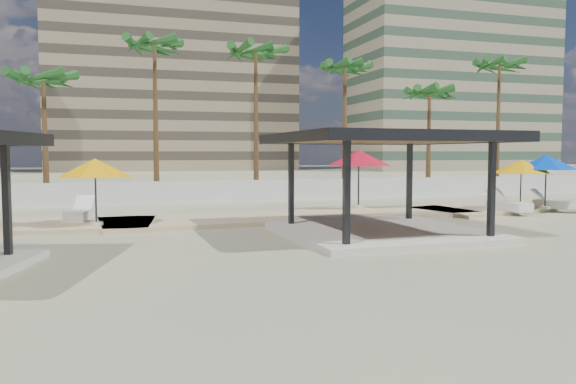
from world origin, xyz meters
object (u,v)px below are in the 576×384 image
at_px(lounger_a, 80,214).
at_px(lounger_b, 508,205).
at_px(lounger_c, 558,204).
at_px(umbrella_c, 359,158).
at_px(pavilion_central, 383,175).

relative_size(lounger_a, lounger_b, 0.97).
bearing_deg(lounger_c, umbrella_c, 37.50).
relative_size(umbrella_c, lounger_b, 1.37).
relative_size(lounger_a, lounger_c, 1.01).
height_order(umbrella_c, lounger_b, umbrella_c).
relative_size(pavilion_central, lounger_b, 2.83).
bearing_deg(lounger_b, pavilion_central, 117.00).
relative_size(pavilion_central, umbrella_c, 2.07).
bearing_deg(pavilion_central, lounger_c, 19.54).
bearing_deg(lounger_c, lounger_a, 51.03).
distance_m(lounger_a, lounger_b, 18.48).
xyz_separation_m(pavilion_central, umbrella_c, (2.41, 7.26, 0.48)).
xyz_separation_m(lounger_a, lounger_c, (21.15, -2.07, 0.00)).
height_order(lounger_b, lounger_c, lounger_b).
relative_size(pavilion_central, lounger_a, 2.91).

